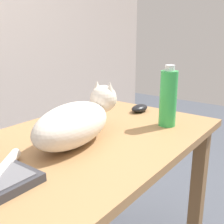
{
  "coord_description": "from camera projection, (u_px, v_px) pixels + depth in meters",
  "views": [
    {
      "loc": [
        -0.52,
        -0.67,
        1.15
      ],
      "look_at": [
        0.39,
        0.01,
        0.82
      ],
      "focal_mm": 44.68,
      "sensor_mm": 36.0,
      "label": 1
    }
  ],
  "objects": [
    {
      "name": "desk",
      "position": [
        45.0,
        187.0,
        0.93
      ],
      "size": [
        1.51,
        0.69,
        0.76
      ],
      "color": "#9E7247",
      "rests_on": "ground_plane"
    },
    {
      "name": "water_bottle",
      "position": [
        168.0,
        98.0,
        1.17
      ],
      "size": [
        0.07,
        0.07,
        0.26
      ],
      "color": "green",
      "rests_on": "desk"
    },
    {
      "name": "cat",
      "position": [
        76.0,
        121.0,
        0.99
      ],
      "size": [
        0.61,
        0.23,
        0.2
      ],
      "color": "silver",
      "rests_on": "desk"
    },
    {
      "name": "computer_mouse",
      "position": [
        140.0,
        108.0,
        1.4
      ],
      "size": [
        0.11,
        0.06,
        0.04
      ],
      "primitive_type": "ellipsoid",
      "color": "black",
      "rests_on": "desk"
    }
  ]
}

